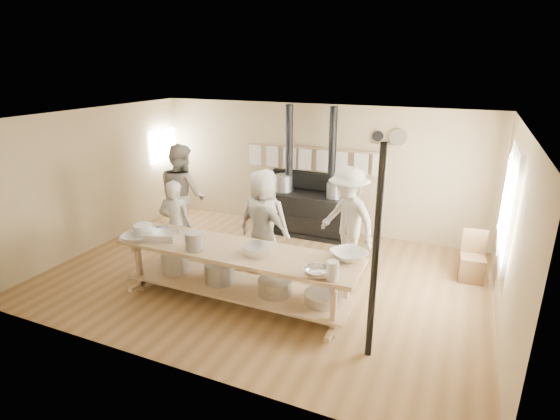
{
  "coord_description": "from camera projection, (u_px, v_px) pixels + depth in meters",
  "views": [
    {
      "loc": [
        2.86,
        -5.88,
        3.38
      ],
      "look_at": [
        0.2,
        0.2,
        1.12
      ],
      "focal_mm": 28.0,
      "sensor_mm": 36.0,
      "label": 1
    }
  ],
  "objects": [
    {
      "name": "stove",
      "position": [
        308.0,
        209.0,
        8.95
      ],
      "size": [
        1.9,
        0.75,
        2.6
      ],
      "color": "black",
      "rests_on": "ground"
    },
    {
      "name": "chair",
      "position": [
        472.0,
        266.0,
        7.08
      ],
      "size": [
        0.41,
        0.41,
        0.82
      ],
      "rotation": [
        0.0,
        0.0,
        0.08
      ],
      "color": "#503820",
      "rests_on": "ground"
    },
    {
      "name": "ground",
      "position": [
        264.0,
        276.0,
        7.28
      ],
      "size": [
        7.0,
        7.0,
        0.0
      ],
      "primitive_type": "plane",
      "color": "brown",
      "rests_on": "ground"
    },
    {
      "name": "left_opening",
      "position": [
        163.0,
        146.0,
        9.81
      ],
      "size": [
        0.0,
        0.9,
        0.9
      ],
      "color": "white",
      "rests_on": "ground"
    },
    {
      "name": "pitcher",
      "position": [
        333.0,
        271.0,
        5.32
      ],
      "size": [
        0.17,
        0.17,
        0.24
      ],
      "primitive_type": "cylinder",
      "rotation": [
        0.0,
        0.0,
        0.1
      ],
      "color": "silver",
      "rests_on": "prep_table"
    },
    {
      "name": "cook_center",
      "position": [
        264.0,
        221.0,
        7.23
      ],
      "size": [
        0.9,
        0.62,
        1.76
      ],
      "primitive_type": "imported",
      "rotation": [
        0.0,
        0.0,
        3.22
      ],
      "color": "#A6A493",
      "rests_on": "ground"
    },
    {
      "name": "bowl_steel_a",
      "position": [
        160.0,
        231.0,
        6.75
      ],
      "size": [
        0.39,
        0.39,
        0.09
      ],
      "primitive_type": "imported",
      "rotation": [
        0.0,
        0.0,
        0.85
      ],
      "color": "silver",
      "rests_on": "prep_table"
    },
    {
      "name": "cook_left",
      "position": [
        183.0,
        195.0,
        8.34
      ],
      "size": [
        1.18,
        1.09,
        1.96
      ],
      "primitive_type": "imported",
      "rotation": [
        0.0,
        0.0,
        2.66
      ],
      "color": "#A6A493",
      "rests_on": "ground"
    },
    {
      "name": "bowl_white_a",
      "position": [
        134.0,
        238.0,
        6.51
      ],
      "size": [
        0.46,
        0.46,
        0.09
      ],
      "primitive_type": "imported",
      "rotation": [
        0.0,
        0.0,
        0.24
      ],
      "color": "silver",
      "rests_on": "prep_table"
    },
    {
      "name": "towel_rail",
      "position": [
        314.0,
        157.0,
        8.86
      ],
      "size": [
        3.0,
        0.04,
        0.47
      ],
      "color": "#A1805C",
      "rests_on": "ground"
    },
    {
      "name": "room_shell",
      "position": [
        263.0,
        182.0,
        6.76
      ],
      "size": [
        7.0,
        7.0,
        7.0
      ],
      "color": "tan",
      "rests_on": "ground"
    },
    {
      "name": "roasting_pan",
      "position": [
        160.0,
        236.0,
        6.56
      ],
      "size": [
        0.59,
        0.49,
        0.11
      ],
      "primitive_type": "cube",
      "rotation": [
        0.0,
        0.0,
        0.38
      ],
      "color": "#B2B2B7",
      "rests_on": "prep_table"
    },
    {
      "name": "support_post",
      "position": [
        375.0,
        257.0,
        4.91
      ],
      "size": [
        0.08,
        0.08,
        2.6
      ],
      "primitive_type": "cylinder",
      "color": "black",
      "rests_on": "ground"
    },
    {
      "name": "cook_right",
      "position": [
        264.0,
        231.0,
        7.17
      ],
      "size": [
        0.93,
        0.51,
        1.51
      ],
      "primitive_type": "imported",
      "rotation": [
        0.0,
        0.0,
        2.98
      ],
      "color": "#A6A493",
      "rests_on": "ground"
    },
    {
      "name": "cook_far_left",
      "position": [
        176.0,
        226.0,
        7.25
      ],
      "size": [
        0.64,
        0.49,
        1.58
      ],
      "primitive_type": "imported",
      "rotation": [
        0.0,
        0.0,
        3.35
      ],
      "color": "#A6A493",
      "rests_on": "ground"
    },
    {
      "name": "window_right",
      "position": [
        509.0,
        206.0,
        6.0
      ],
      "size": [
        0.09,
        1.5,
        1.65
      ],
      "color": "beige",
      "rests_on": "ground"
    },
    {
      "name": "prep_table",
      "position": [
        237.0,
        270.0,
        6.33
      ],
      "size": [
        3.6,
        0.9,
        0.85
      ],
      "color": "#A1805C",
      "rests_on": "ground"
    },
    {
      "name": "bucket_galv",
      "position": [
        195.0,
        241.0,
        6.18
      ],
      "size": [
        0.28,
        0.28,
        0.25
      ],
      "primitive_type": "cylinder",
      "rotation": [
        0.0,
        0.0,
        -0.01
      ],
      "color": "gray",
      "rests_on": "prep_table"
    },
    {
      "name": "back_wall_shelf",
      "position": [
        389.0,
        139.0,
        8.19
      ],
      "size": [
        0.63,
        0.14,
        0.32
      ],
      "color": "#A1805C",
      "rests_on": "ground"
    },
    {
      "name": "deep_bowl_enamel",
      "position": [
        143.0,
        230.0,
        6.67
      ],
      "size": [
        0.35,
        0.35,
        0.18
      ],
      "primitive_type": "cylinder",
      "rotation": [
        0.0,
        0.0,
        0.27
      ],
      "color": "silver",
      "rests_on": "prep_table"
    },
    {
      "name": "mixing_bowl_large",
      "position": [
        256.0,
        249.0,
        6.06
      ],
      "size": [
        0.51,
        0.51,
        0.12
      ],
      "primitive_type": "cylinder",
      "rotation": [
        0.0,
        0.0,
        0.37
      ],
      "color": "silver",
      "rests_on": "prep_table"
    },
    {
      "name": "cook_by_window",
      "position": [
        347.0,
        220.0,
        7.23
      ],
      "size": [
        1.34,
        1.17,
        1.8
      ],
      "primitive_type": "imported",
      "rotation": [
        0.0,
        0.0,
        -0.54
      ],
      "color": "#A6A493",
      "rests_on": "ground"
    },
    {
      "name": "bowl_white_b",
      "position": [
        349.0,
        255.0,
        5.9
      ],
      "size": [
        0.65,
        0.65,
        0.11
      ],
      "primitive_type": "imported",
      "rotation": [
        0.0,
        0.0,
        2.45
      ],
      "color": "silver",
      "rests_on": "prep_table"
    },
    {
      "name": "bowl_steel_b",
      "position": [
        317.0,
        272.0,
        5.42
      ],
      "size": [
        0.45,
        0.45,
        0.11
      ],
      "primitive_type": "imported",
      "rotation": [
        0.0,
        0.0,
        3.54
      ],
      "color": "silver",
      "rests_on": "prep_table"
    }
  ]
}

